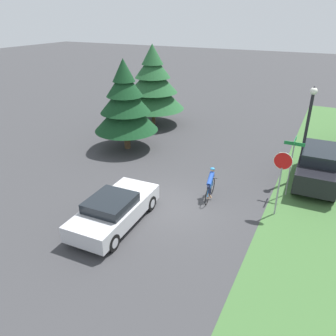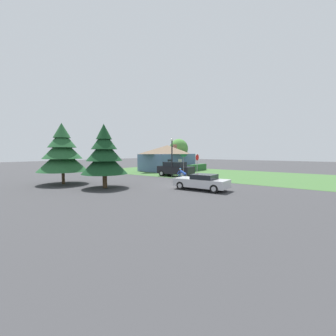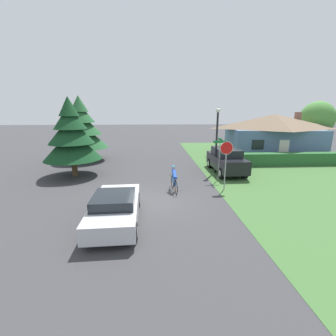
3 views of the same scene
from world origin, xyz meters
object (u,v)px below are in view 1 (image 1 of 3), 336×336
at_px(stop_sign, 281,171).
at_px(parked_suv_right, 318,166).
at_px(sedan_left_lane, 114,210).
at_px(cyclist, 210,185).
at_px(conifer_tall_near, 125,104).
at_px(conifer_tall_far, 153,84).
at_px(street_name_sign, 292,157).
at_px(street_lamp, 307,125).

bearing_deg(stop_sign, parked_suv_right, -107.34).
distance_m(sedan_left_lane, parked_suv_right, 10.43).
distance_m(cyclist, stop_sign, 3.30).
height_order(stop_sign, conifer_tall_near, conifer_tall_near).
relative_size(cyclist, stop_sign, 0.64).
xyz_separation_m(conifer_tall_near, conifer_tall_far, (-0.95, 5.22, 0.16)).
height_order(parked_suv_right, conifer_tall_near, conifer_tall_near).
height_order(sedan_left_lane, street_name_sign, street_name_sign).
relative_size(stop_sign, conifer_tall_near, 0.52).
distance_m(parked_suv_right, street_name_sign, 2.49).
height_order(cyclist, conifer_tall_far, conifer_tall_far).
distance_m(street_lamp, conifer_tall_far, 12.43).
bearing_deg(conifer_tall_far, street_lamp, -23.75).
relative_size(cyclist, conifer_tall_far, 0.31).
distance_m(sedan_left_lane, conifer_tall_near, 8.73).
xyz_separation_m(parked_suv_right, stop_sign, (-1.31, -3.91, 1.12)).
bearing_deg(street_lamp, conifer_tall_near, -178.81).
relative_size(parked_suv_right, stop_sign, 1.61).
height_order(street_name_sign, conifer_tall_near, conifer_tall_near).
bearing_deg(street_name_sign, cyclist, -148.61).
height_order(cyclist, street_lamp, street_lamp).
xyz_separation_m(stop_sign, street_lamp, (0.47, 3.85, 0.94)).
height_order(parked_suv_right, street_lamp, street_lamp).
distance_m(sedan_left_lane, stop_sign, 7.03).
relative_size(street_name_sign, conifer_tall_far, 0.48).
xyz_separation_m(parked_suv_right, street_name_sign, (-1.14, -1.97, 1.02)).
relative_size(stop_sign, conifer_tall_far, 0.49).
bearing_deg(street_name_sign, street_lamp, 81.38).
xyz_separation_m(stop_sign, conifer_tall_far, (-10.91, 8.86, 1.01)).
bearing_deg(parked_suv_right, conifer_tall_far, 66.64).
relative_size(sedan_left_lane, parked_suv_right, 0.96).
bearing_deg(parked_suv_right, stop_sign, 160.10).
bearing_deg(parked_suv_right, cyclist, 130.82).
bearing_deg(parked_suv_right, conifer_tall_near, 90.07).
bearing_deg(conifer_tall_far, sedan_left_lane, -67.87).
distance_m(stop_sign, street_lamp, 3.99).
bearing_deg(conifer_tall_far, cyclist, -48.22).
relative_size(parked_suv_right, conifer_tall_far, 0.79).
relative_size(parked_suv_right, street_name_sign, 1.63).
bearing_deg(conifer_tall_far, conifer_tall_near, -79.65).
height_order(sedan_left_lane, conifer_tall_far, conifer_tall_far).
xyz_separation_m(street_lamp, conifer_tall_far, (-11.38, 5.01, 0.07)).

